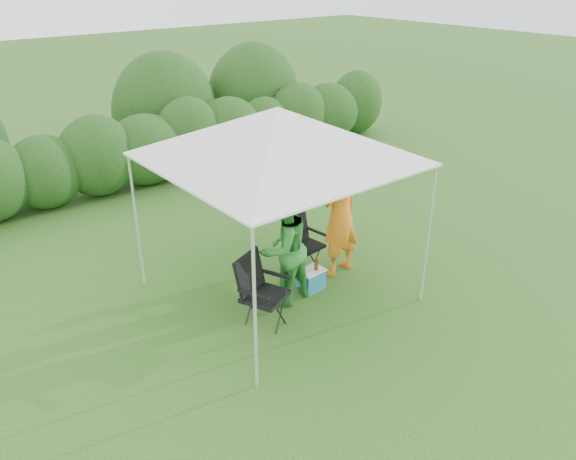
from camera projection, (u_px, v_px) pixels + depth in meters
ground at (300, 306)px, 8.20m from camera, size 70.00×70.00×0.00m
hedge at (126, 152)px, 12.12m from camera, size 15.72×1.53×1.80m
canopy at (278, 134)px, 7.49m from camera, size 3.10×3.10×2.83m
chair_right at (301, 238)px, 9.02m from camera, size 0.62×0.57×0.93m
chair_left at (259, 286)px, 7.58m from camera, size 0.77×0.75×1.02m
man at (340, 214)px, 8.68m from camera, size 0.80×0.58×2.02m
woman at (283, 248)px, 7.95m from camera, size 0.93×0.77×1.75m
cooler at (311, 279)px, 8.55m from camera, size 0.41×0.31×0.33m
bottle at (316, 263)px, 8.43m from camera, size 0.06×0.06×0.23m
lawn_toy at (337, 179)px, 12.50m from camera, size 0.64×0.53×0.32m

